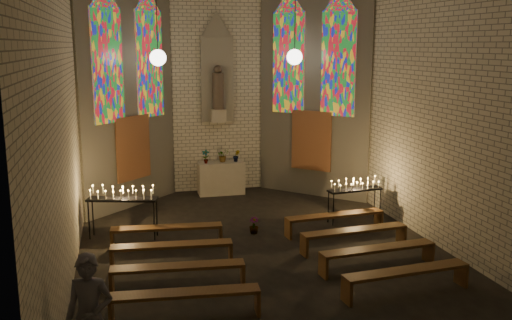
% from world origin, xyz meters
% --- Properties ---
extents(floor, '(12.00, 12.00, 0.00)m').
position_xyz_m(floor, '(0.00, 0.00, 0.00)').
color(floor, black).
rests_on(floor, ground).
extents(room, '(8.22, 12.43, 7.00)m').
position_xyz_m(room, '(-0.00, 3.37, 3.72)').
color(room, beige).
rests_on(room, ground).
extents(altar, '(1.40, 0.60, 1.00)m').
position_xyz_m(altar, '(0.00, 5.45, 0.50)').
color(altar, '#B9B097').
rests_on(altar, ground).
extents(flower_vase_left, '(0.26, 0.22, 0.42)m').
position_xyz_m(flower_vase_left, '(-0.48, 5.37, 1.21)').
color(flower_vase_left, '#4C723F').
rests_on(flower_vase_left, altar).
extents(flower_vase_center, '(0.44, 0.41, 0.40)m').
position_xyz_m(flower_vase_center, '(0.07, 5.51, 1.20)').
color(flower_vase_center, '#4C723F').
rests_on(flower_vase_center, altar).
extents(flower_vase_right, '(0.22, 0.18, 0.37)m').
position_xyz_m(flower_vase_right, '(0.48, 5.42, 1.19)').
color(flower_vase_right, '#4C723F').
rests_on(flower_vase_right, altar).
extents(aisle_flower_pot, '(0.30, 0.30, 0.41)m').
position_xyz_m(aisle_flower_pot, '(0.10, 1.51, 0.21)').
color(aisle_flower_pot, '#4C723F').
rests_on(aisle_flower_pot, ground).
extents(votive_stand_left, '(1.70, 0.81, 1.21)m').
position_xyz_m(votive_stand_left, '(-3.00, 1.97, 1.04)').
color(votive_stand_left, black).
rests_on(votive_stand_left, ground).
extents(votive_stand_right, '(1.51, 0.52, 1.08)m').
position_xyz_m(votive_stand_right, '(2.89, 1.87, 0.93)').
color(votive_stand_right, black).
rests_on(votive_stand_right, ground).
extents(pew_left_0, '(2.54, 0.57, 0.48)m').
position_xyz_m(pew_left_0, '(-2.04, 1.10, 0.39)').
color(pew_left_0, '#523417').
rests_on(pew_left_0, ground).
extents(pew_right_0, '(2.54, 0.57, 0.48)m').
position_xyz_m(pew_right_0, '(2.04, 1.10, 0.39)').
color(pew_right_0, '#523417').
rests_on(pew_right_0, ground).
extents(pew_left_1, '(2.54, 0.57, 0.48)m').
position_xyz_m(pew_left_1, '(-2.04, -0.10, 0.39)').
color(pew_left_1, '#523417').
rests_on(pew_left_1, ground).
extents(pew_right_1, '(2.54, 0.57, 0.48)m').
position_xyz_m(pew_right_1, '(2.04, -0.10, 0.39)').
color(pew_right_1, '#523417').
rests_on(pew_right_1, ground).
extents(pew_left_2, '(2.54, 0.57, 0.48)m').
position_xyz_m(pew_left_2, '(-2.04, -1.30, 0.39)').
color(pew_left_2, '#523417').
rests_on(pew_left_2, ground).
extents(pew_right_2, '(2.54, 0.57, 0.48)m').
position_xyz_m(pew_right_2, '(2.04, -1.30, 0.39)').
color(pew_right_2, '#523417').
rests_on(pew_right_2, ground).
extents(pew_left_3, '(2.54, 0.57, 0.48)m').
position_xyz_m(pew_left_3, '(-2.04, -2.50, 0.39)').
color(pew_left_3, '#523417').
rests_on(pew_left_3, ground).
extents(pew_right_3, '(2.54, 0.57, 0.48)m').
position_xyz_m(pew_right_3, '(2.04, -2.50, 0.39)').
color(pew_right_3, '#523417').
rests_on(pew_right_3, ground).
extents(visitor, '(0.75, 0.59, 1.81)m').
position_xyz_m(visitor, '(-3.50, -3.97, 0.90)').
color(visitor, '#53525D').
rests_on(visitor, ground).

